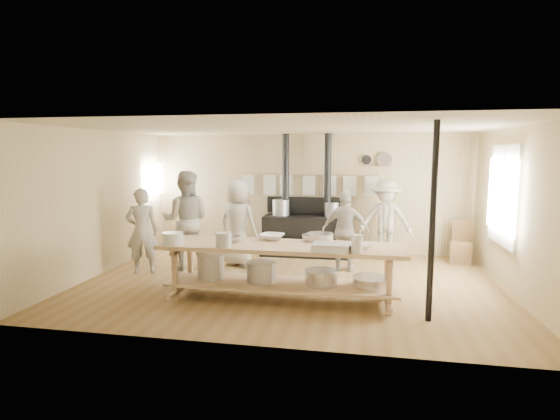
{
  "coord_description": "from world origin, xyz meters",
  "views": [
    {
      "loc": [
        1.13,
        -7.11,
        2.18
      ],
      "look_at": [
        -0.22,
        0.2,
        1.22
      ],
      "focal_mm": 28.0,
      "sensor_mm": 36.0,
      "label": 1
    }
  ],
  "objects_px": {
    "cook_right": "(346,231)",
    "cook_by_window": "(385,220)",
    "stove": "(306,231)",
    "chair": "(461,250)",
    "roasting_pan": "(331,247)",
    "cook_far_left": "(142,231)",
    "cook_center": "(238,223)",
    "prep_table": "(280,266)",
    "cook_left": "(186,220)"
  },
  "relations": [
    {
      "from": "cook_left",
      "to": "roasting_pan",
      "type": "height_order",
      "value": "cook_left"
    },
    {
      "from": "cook_far_left",
      "to": "roasting_pan",
      "type": "relative_size",
      "value": 3.15
    },
    {
      "from": "cook_center",
      "to": "cook_by_window",
      "type": "bearing_deg",
      "value": -143.01
    },
    {
      "from": "cook_right",
      "to": "chair",
      "type": "height_order",
      "value": "cook_right"
    },
    {
      "from": "cook_right",
      "to": "chair",
      "type": "distance_m",
      "value": 2.54
    },
    {
      "from": "stove",
      "to": "cook_right",
      "type": "bearing_deg",
      "value": -52.76
    },
    {
      "from": "cook_far_left",
      "to": "cook_by_window",
      "type": "height_order",
      "value": "cook_by_window"
    },
    {
      "from": "roasting_pan",
      "to": "cook_left",
      "type": "bearing_deg",
      "value": 147.53
    },
    {
      "from": "cook_by_window",
      "to": "chair",
      "type": "relative_size",
      "value": 1.94
    },
    {
      "from": "cook_center",
      "to": "chair",
      "type": "relative_size",
      "value": 1.95
    },
    {
      "from": "cook_center",
      "to": "chair",
      "type": "bearing_deg",
      "value": -149.08
    },
    {
      "from": "chair",
      "to": "roasting_pan",
      "type": "distance_m",
      "value": 4.05
    },
    {
      "from": "stove",
      "to": "prep_table",
      "type": "xyz_separation_m",
      "value": [
        -0.0,
        -3.02,
        -0.0
      ]
    },
    {
      "from": "stove",
      "to": "cook_by_window",
      "type": "distance_m",
      "value": 1.7
    },
    {
      "from": "prep_table",
      "to": "cook_right",
      "type": "bearing_deg",
      "value": 64.21
    },
    {
      "from": "cook_left",
      "to": "roasting_pan",
      "type": "distance_m",
      "value": 3.39
    },
    {
      "from": "stove",
      "to": "cook_left",
      "type": "bearing_deg",
      "value": -143.86
    },
    {
      "from": "prep_table",
      "to": "cook_right",
      "type": "distance_m",
      "value": 2.06
    },
    {
      "from": "cook_by_window",
      "to": "chair",
      "type": "distance_m",
      "value": 1.61
    },
    {
      "from": "cook_center",
      "to": "cook_by_window",
      "type": "distance_m",
      "value": 3.01
    },
    {
      "from": "stove",
      "to": "cook_center",
      "type": "bearing_deg",
      "value": -136.05
    },
    {
      "from": "prep_table",
      "to": "cook_center",
      "type": "height_order",
      "value": "cook_center"
    },
    {
      "from": "prep_table",
      "to": "cook_left",
      "type": "height_order",
      "value": "cook_left"
    },
    {
      "from": "prep_table",
      "to": "cook_right",
      "type": "height_order",
      "value": "cook_right"
    },
    {
      "from": "cook_left",
      "to": "cook_center",
      "type": "height_order",
      "value": "cook_left"
    },
    {
      "from": "cook_right",
      "to": "cook_far_left",
      "type": "bearing_deg",
      "value": 16.31
    },
    {
      "from": "cook_left",
      "to": "cook_right",
      "type": "bearing_deg",
      "value": 173.48
    },
    {
      "from": "cook_right",
      "to": "chair",
      "type": "relative_size",
      "value": 1.75
    },
    {
      "from": "prep_table",
      "to": "cook_by_window",
      "type": "distance_m",
      "value": 3.31
    },
    {
      "from": "stove",
      "to": "chair",
      "type": "bearing_deg",
      "value": -2.73
    },
    {
      "from": "cook_right",
      "to": "roasting_pan",
      "type": "bearing_deg",
      "value": 90.42
    },
    {
      "from": "prep_table",
      "to": "cook_center",
      "type": "relative_size",
      "value": 2.14
    },
    {
      "from": "cook_right",
      "to": "cook_left",
      "type": "bearing_deg",
      "value": 10.67
    },
    {
      "from": "stove",
      "to": "chair",
      "type": "height_order",
      "value": "stove"
    },
    {
      "from": "stove",
      "to": "cook_left",
      "type": "xyz_separation_m",
      "value": [
        -2.1,
        -1.53,
        0.41
      ]
    },
    {
      "from": "cook_left",
      "to": "cook_center",
      "type": "bearing_deg",
      "value": -170.35
    },
    {
      "from": "cook_by_window",
      "to": "cook_right",
      "type": "bearing_deg",
      "value": -118.92
    },
    {
      "from": "prep_table",
      "to": "cook_center",
      "type": "bearing_deg",
      "value": 122.3
    },
    {
      "from": "cook_right",
      "to": "cook_by_window",
      "type": "relative_size",
      "value": 0.9
    },
    {
      "from": "cook_by_window",
      "to": "chair",
      "type": "bearing_deg",
      "value": 9.25
    },
    {
      "from": "cook_far_left",
      "to": "cook_right",
      "type": "distance_m",
      "value": 3.74
    },
    {
      "from": "cook_by_window",
      "to": "roasting_pan",
      "type": "relative_size",
      "value": 3.35
    },
    {
      "from": "stove",
      "to": "cook_right",
      "type": "distance_m",
      "value": 1.49
    },
    {
      "from": "cook_left",
      "to": "chair",
      "type": "distance_m",
      "value": 5.48
    },
    {
      "from": "prep_table",
      "to": "roasting_pan",
      "type": "bearing_deg",
      "value": -23.38
    },
    {
      "from": "prep_table",
      "to": "roasting_pan",
      "type": "distance_m",
      "value": 0.92
    },
    {
      "from": "prep_table",
      "to": "cook_by_window",
      "type": "height_order",
      "value": "cook_by_window"
    },
    {
      "from": "cook_right",
      "to": "chair",
      "type": "bearing_deg",
      "value": -152.0
    },
    {
      "from": "cook_far_left",
      "to": "cook_center",
      "type": "distance_m",
      "value": 1.78
    },
    {
      "from": "stove",
      "to": "roasting_pan",
      "type": "relative_size",
      "value": 5.23
    }
  ]
}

